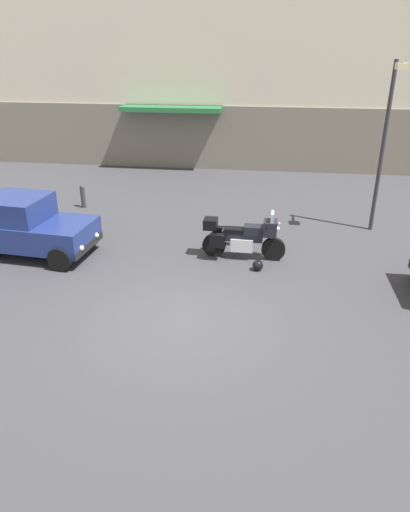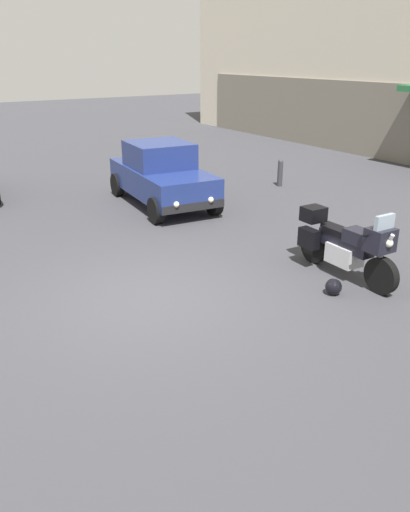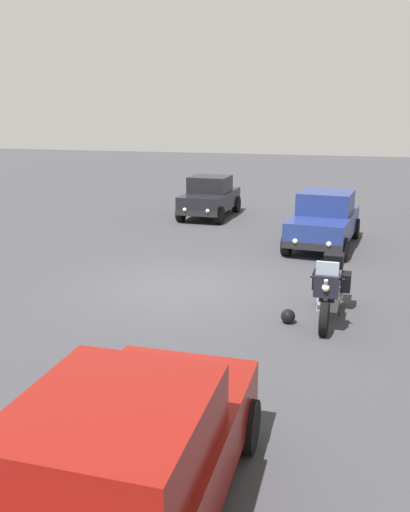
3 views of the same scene
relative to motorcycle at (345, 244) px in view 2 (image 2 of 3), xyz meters
name	(u,v)px [view 2 (image 2 of 3)]	position (x,y,z in m)	size (l,w,h in m)	color
ground_plane	(150,299)	(-1.03, -3.41, -0.62)	(80.00, 80.00, 0.00)	#38383D
motorcycle	(345,244)	(0.00, 0.00, 0.00)	(2.26, 0.77, 1.36)	black
helmet	(334,287)	(0.47, -0.72, -0.48)	(0.28, 0.28, 0.28)	black
car_hatchback_near	(161,175)	(-5.99, -0.52, 0.19)	(3.98, 2.10, 1.64)	navy
bollard_curbside	(280,172)	(-5.86, 3.49, -0.18)	(0.16, 0.16, 0.82)	#333338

